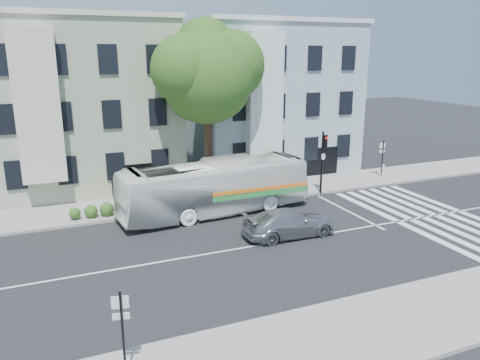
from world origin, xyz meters
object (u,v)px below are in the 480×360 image
sedan (289,223)px  traffic_signal (323,155)px  fire_hydrant (383,168)px  bus (215,187)px  near_sign_pole (122,323)px

sedan → traffic_signal: traffic_signal is taller
fire_hydrant → bus: bearing=-167.0°
sedan → fire_hydrant: size_ratio=7.17×
sedan → fire_hydrant: sedan is taller
sedan → fire_hydrant: 14.91m
sedan → near_sign_pole: bearing=130.0°
sedan → traffic_signal: (5.36, 5.42, 1.98)m
sedan → traffic_signal: 7.88m
sedan → bus: bearing=26.1°
traffic_signal → near_sign_pole: traffic_signal is taller
bus → near_sign_pole: bus is taller
near_sign_pole → traffic_signal: bearing=54.8°
sedan → near_sign_pole: (-9.45, -7.76, 1.12)m
traffic_signal → near_sign_pole: 19.85m
bus → near_sign_pole: bearing=144.5°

